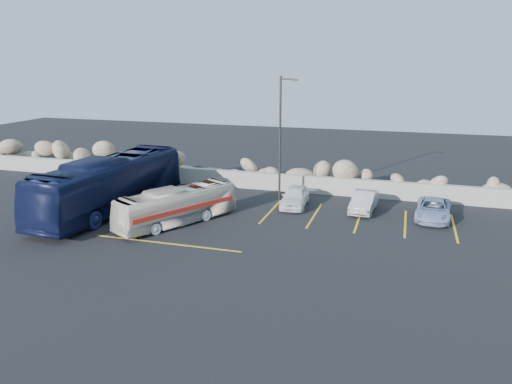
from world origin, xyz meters
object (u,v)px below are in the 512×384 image
(lamppost, at_px, (281,136))
(vintage_bus, at_px, (177,206))
(tour_coach, at_px, (110,184))
(car_a, at_px, (295,196))
(car_b, at_px, (364,202))
(car_d, at_px, (433,209))

(lamppost, xyz_separation_m, vintage_bus, (-4.40, -6.24, -3.26))
(tour_coach, height_order, car_a, tour_coach)
(tour_coach, xyz_separation_m, car_a, (10.49, 4.25, -1.03))
(vintage_bus, xyz_separation_m, car_a, (5.60, 5.25, -0.39))
(lamppost, relative_size, car_b, 2.18)
(car_b, bearing_deg, vintage_bus, -146.87)
(lamppost, bearing_deg, car_a, -39.50)
(lamppost, distance_m, vintage_bus, 8.30)
(vintage_bus, distance_m, car_d, 14.76)
(vintage_bus, relative_size, tour_coach, 0.62)
(car_a, bearing_deg, car_b, -1.16)
(car_a, bearing_deg, car_d, -4.93)
(car_b, relative_size, car_d, 0.89)
(vintage_bus, distance_m, car_a, 7.68)
(car_d, bearing_deg, car_a, -176.94)
(car_b, distance_m, car_d, 4.01)
(car_a, relative_size, car_b, 1.03)
(tour_coach, distance_m, car_a, 11.37)
(lamppost, bearing_deg, car_b, -8.33)
(lamppost, xyz_separation_m, car_b, (5.46, -0.80, -3.69))
(tour_coach, height_order, car_b, tour_coach)
(car_a, xyz_separation_m, car_b, (4.25, 0.19, -0.04))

